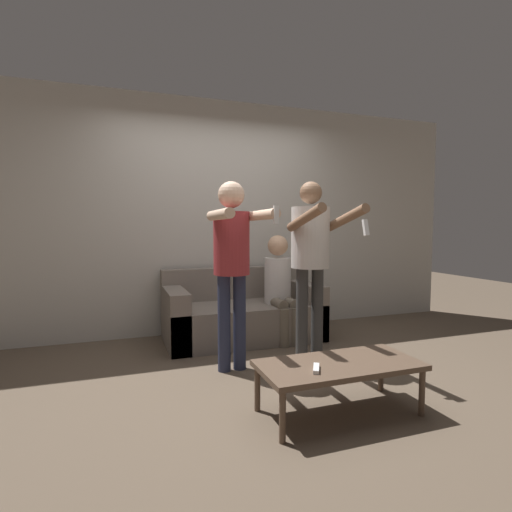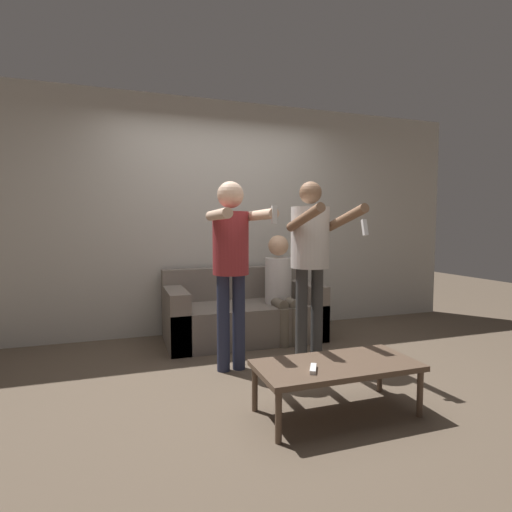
% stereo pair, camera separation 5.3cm
% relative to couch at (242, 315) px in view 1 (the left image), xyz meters
% --- Properties ---
extents(ground_plane, '(14.00, 14.00, 0.00)m').
position_rel_couch_xyz_m(ground_plane, '(-0.17, -1.08, -0.27)').
color(ground_plane, brown).
extents(wall_back, '(6.40, 0.06, 2.70)m').
position_rel_couch_xyz_m(wall_back, '(-0.17, 0.45, 1.08)').
color(wall_back, '#B7B2A8').
rests_on(wall_back, ground_plane).
extents(couch, '(1.68, 0.84, 0.76)m').
position_rel_couch_xyz_m(couch, '(0.00, 0.00, 0.00)').
color(couch, slate).
rests_on(couch, ground_plane).
extents(person_standing_left, '(0.43, 0.74, 1.62)m').
position_rel_couch_xyz_m(person_standing_left, '(-0.37, -0.92, 0.75)').
color(person_standing_left, '#282D47').
rests_on(person_standing_left, ground_plane).
extents(person_standing_right, '(0.47, 0.77, 1.65)m').
position_rel_couch_xyz_m(person_standing_right, '(0.37, -0.92, 0.78)').
color(person_standing_right, '#383838').
rests_on(person_standing_right, ground_plane).
extents(person_seated, '(0.29, 0.52, 1.15)m').
position_rel_couch_xyz_m(person_seated, '(0.38, -0.18, 0.36)').
color(person_seated, '#6B6051').
rests_on(person_seated, ground_plane).
extents(coffee_table, '(1.08, 0.51, 0.35)m').
position_rel_couch_xyz_m(coffee_table, '(0.07, -1.91, 0.05)').
color(coffee_table, brown).
rests_on(coffee_table, ground_plane).
extents(remote_on_table, '(0.11, 0.15, 0.02)m').
position_rel_couch_xyz_m(remote_on_table, '(-0.14, -1.99, 0.09)').
color(remote_on_table, white).
rests_on(remote_on_table, coffee_table).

